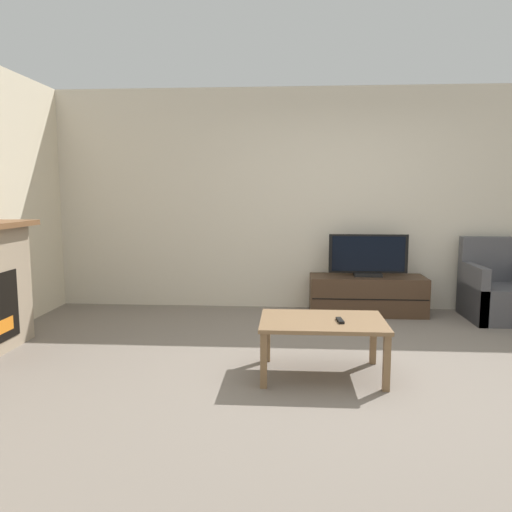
{
  "coord_description": "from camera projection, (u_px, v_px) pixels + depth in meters",
  "views": [
    {
      "loc": [
        -0.65,
        -3.91,
        1.44
      ],
      "look_at": [
        -0.96,
        0.69,
        0.85
      ],
      "focal_mm": 35.0,
      "sensor_mm": 36.0,
      "label": 1
    }
  ],
  "objects": [
    {
      "name": "armchair",
      "position": [
        498.0,
        293.0,
        5.67
      ],
      "size": [
        0.7,
        0.76,
        0.92
      ],
      "color": "#4C4C51",
      "rests_on": "ground"
    },
    {
      "name": "coffee_table",
      "position": [
        322.0,
        326.0,
        3.91
      ],
      "size": [
        0.97,
        0.67,
        0.45
      ],
      "color": "brown",
      "rests_on": "ground"
    },
    {
      "name": "remote",
      "position": [
        340.0,
        320.0,
        3.84
      ],
      "size": [
        0.06,
        0.15,
        0.02
      ],
      "rotation": [
        0.0,
        0.0,
        0.1
      ],
      "color": "black",
      "rests_on": "coffee_table"
    },
    {
      "name": "ground_plane",
      "position": [
        369.0,
        373.0,
        4.01
      ],
      "size": [
        24.0,
        24.0,
        0.0
      ],
      "primitive_type": "plane",
      "color": "slate"
    },
    {
      "name": "tv_stand",
      "position": [
        367.0,
        295.0,
        5.93
      ],
      "size": [
        1.35,
        0.5,
        0.45
      ],
      "color": "#422D1E",
      "rests_on": "ground"
    },
    {
      "name": "wall_back",
      "position": [
        343.0,
        200.0,
        6.12
      ],
      "size": [
        12.0,
        0.06,
        2.7
      ],
      "color": "beige",
      "rests_on": "ground"
    },
    {
      "name": "tv",
      "position": [
        368.0,
        257.0,
        5.87
      ],
      "size": [
        0.92,
        0.18,
        0.5
      ],
      "color": "black",
      "rests_on": "tv_stand"
    }
  ]
}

